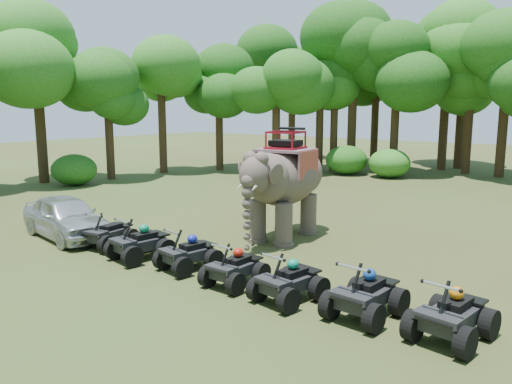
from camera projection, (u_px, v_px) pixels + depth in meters
ground at (231, 260)px, 14.83m from camera, size 110.00×110.00×0.00m
elephant at (284, 184)px, 17.09m from camera, size 2.49×4.71×3.79m
parked_car at (66, 217)px, 17.31m from camera, size 4.54×2.39×1.47m
atv_0 at (108, 229)px, 16.11m from camera, size 1.37×1.75×1.21m
atv_1 at (140, 238)px, 14.83m from camera, size 1.52×1.92×1.30m
atv_2 at (188, 249)px, 13.90m from camera, size 1.44×1.81×1.21m
atv_3 at (235, 263)px, 12.68m from camera, size 1.17×1.59×1.16m
atv_4 at (289, 276)px, 11.63m from camera, size 1.44×1.82×1.23m
atv_5 at (366, 288)px, 10.72m from camera, size 1.40×1.84×1.30m
atv_6 at (452, 308)px, 9.68m from camera, size 1.49×1.89×1.29m
tree_0 at (469, 110)px, 33.35m from camera, size 6.03×6.03×8.62m
tree_24 at (39, 102)px, 29.27m from camera, size 6.70×6.70×9.58m
tree_25 at (109, 123)px, 30.97m from camera, size 4.94×4.94×7.05m
tree_26 at (162, 116)px, 33.95m from camera, size 5.42×5.42×7.74m
tree_27 at (219, 117)px, 35.40m from camera, size 5.28×5.28×7.54m
tree_28 at (276, 114)px, 33.46m from camera, size 5.61×5.61×8.01m
tree_29 at (334, 119)px, 35.12m from camera, size 5.14×5.14×7.35m
tree_30 at (395, 109)px, 33.86m from camera, size 6.08×6.08×8.69m
tree_32 at (446, 97)px, 35.36m from camera, size 7.27×7.27×10.39m
tree_33 at (353, 96)px, 35.14m from camera, size 7.33×7.33×10.47m
tree_34 at (505, 100)px, 31.61m from camera, size 6.88×6.88×9.83m
tree_37 at (462, 94)px, 36.08m from camera, size 7.54×7.54×10.78m
tree_38 at (375, 106)px, 39.11m from camera, size 6.36×6.36×9.08m
tree_39 at (320, 116)px, 35.22m from camera, size 5.45×5.45×7.78m
tree_40 at (292, 102)px, 42.85m from camera, size 6.88×6.88×9.82m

